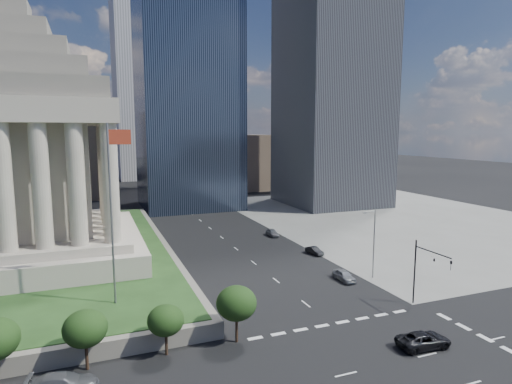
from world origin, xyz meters
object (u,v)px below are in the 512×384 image
pickup_truck (424,340)px  parked_sedan_mid (314,251)px  flagpole (112,204)px  suv_grey (63,383)px  street_lamp_north (373,240)px  traffic_signal_ne (426,266)px  parked_sedan_far (272,233)px  parked_sedan_near (344,275)px  war_memorial (15,129)px

pickup_truck → parked_sedan_mid: 32.90m
flagpole → parked_sedan_mid: flagpole is taller
flagpole → suv_grey: bearing=-110.9°
street_lamp_north → suv_grey: size_ratio=1.82×
traffic_signal_ne → pickup_truck: 10.97m
traffic_signal_ne → parked_sedan_far: bearing=93.7°
traffic_signal_ne → parked_sedan_far: (-2.55, 39.70, -4.53)m
traffic_signal_ne → street_lamp_north: size_ratio=0.80×
street_lamp_north → parked_sedan_near: 6.58m
flagpole → traffic_signal_ne: flagpole is taller
street_lamp_north → pickup_truck: bearing=-112.2°
suv_grey → parked_sedan_far: bearing=-31.0°
street_lamp_north → suv_grey: bearing=-160.8°
suv_grey → parked_sedan_mid: 47.27m
pickup_truck → traffic_signal_ne: bearing=-38.1°
parked_sedan_mid → parked_sedan_far: parked_sedan_far is taller
flagpole → parked_sedan_mid: bearing=23.8°
traffic_signal_ne → parked_sedan_far: size_ratio=1.89×
war_memorial → suv_grey: war_memorial is taller
street_lamp_north → parked_sedan_far: street_lamp_north is taller
war_memorial → parked_sedan_far: war_memorial is taller
pickup_truck → parked_sedan_far: (4.23, 47.07, -0.03)m
flagpole → traffic_signal_ne: (34.33, -10.30, -7.86)m
suv_grey → parked_sedan_far: 56.11m
flagpole → parked_sedan_far: 45.03m
pickup_truck → parked_sedan_mid: (5.77, 32.39, -0.13)m
parked_sedan_near → parked_sedan_far: bearing=89.3°
street_lamp_north → pickup_truck: size_ratio=1.84×
flagpole → parked_sedan_near: 33.25m
war_memorial → parked_sedan_mid: war_memorial is taller
parked_sedan_near → war_memorial: bearing=153.7°
parked_sedan_far → parked_sedan_near: bearing=-90.0°
traffic_signal_ne → parked_sedan_near: size_ratio=1.84×
parked_sedan_mid → parked_sedan_far: (-1.55, 14.69, 0.09)m
traffic_signal_ne → suv_grey: (-39.29, -2.70, -4.45)m
traffic_signal_ne → pickup_truck: bearing=-132.6°
parked_sedan_near → parked_sedan_mid: parked_sedan_near is taller
war_memorial → suv_grey: 42.96m
flagpole → street_lamp_north: flagpole is taller
traffic_signal_ne → parked_sedan_near: 13.13m
street_lamp_north → parked_sedan_mid: 14.72m
street_lamp_north → parked_sedan_near: bearing=173.1°
parked_sedan_mid → traffic_signal_ne: bearing=-95.8°
traffic_signal_ne → parked_sedan_mid: 25.46m
pickup_truck → parked_sedan_mid: pickup_truck is taller
pickup_truck → parked_sedan_far: bearing=-0.7°
parked_sedan_near → parked_sedan_mid: 13.42m
flagpole → pickup_truck: size_ratio=3.68×
war_memorial → pickup_truck: 61.17m
pickup_truck → parked_sedan_near: 19.48m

